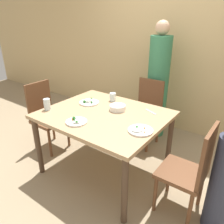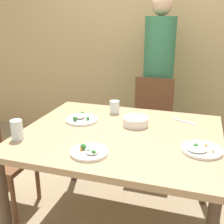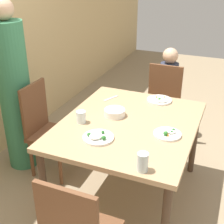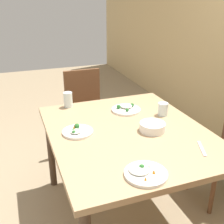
# 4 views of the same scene
# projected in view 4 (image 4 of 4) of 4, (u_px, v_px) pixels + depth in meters

# --- Properties ---
(ground_plane) EXTENTS (10.00, 10.00, 0.00)m
(ground_plane) POSITION_uv_depth(u_px,v_px,m) (126.00, 214.00, 2.31)
(ground_plane) COLOR #998466
(dining_table) EXTENTS (1.32, 1.09, 0.77)m
(dining_table) POSITION_uv_depth(u_px,v_px,m) (128.00, 140.00, 2.04)
(dining_table) COLOR tan
(dining_table) RESTS_ON ground_plane
(chair_empty_left) EXTENTS (0.40, 0.40, 0.94)m
(chair_empty_left) POSITION_uv_depth(u_px,v_px,m) (86.00, 113.00, 2.96)
(chair_empty_left) COLOR brown
(chair_empty_left) RESTS_ON ground_plane
(bowl_curry) EXTENTS (0.18, 0.18, 0.06)m
(bowl_curry) POSITION_uv_depth(u_px,v_px,m) (152.00, 127.00, 1.98)
(bowl_curry) COLOR white
(bowl_curry) RESTS_ON dining_table
(plate_rice_adult) EXTENTS (0.24, 0.24, 0.05)m
(plate_rice_adult) POSITION_uv_depth(u_px,v_px,m) (126.00, 109.00, 2.33)
(plate_rice_adult) COLOR white
(plate_rice_adult) RESTS_ON dining_table
(plate_rice_child) EXTENTS (0.22, 0.22, 0.05)m
(plate_rice_child) POSITION_uv_depth(u_px,v_px,m) (77.00, 131.00, 1.96)
(plate_rice_child) COLOR white
(plate_rice_child) RESTS_ON dining_table
(plate_noodles) EXTENTS (0.24, 0.24, 0.05)m
(plate_noodles) POSITION_uv_depth(u_px,v_px,m) (144.00, 173.00, 1.51)
(plate_noodles) COLOR white
(plate_noodles) RESTS_ON dining_table
(glass_water_tall) EXTENTS (0.07, 0.07, 0.13)m
(glass_water_tall) POSITION_uv_depth(u_px,v_px,m) (68.00, 100.00, 2.39)
(glass_water_tall) COLOR silver
(glass_water_tall) RESTS_ON dining_table
(glass_water_short) EXTENTS (0.08, 0.08, 0.10)m
(glass_water_short) POSITION_uv_depth(u_px,v_px,m) (163.00, 109.00, 2.23)
(glass_water_short) COLOR silver
(glass_water_short) RESTS_ON dining_table
(fork_steel) EXTENTS (0.17, 0.09, 0.01)m
(fork_steel) POSITION_uv_depth(u_px,v_px,m) (202.00, 148.00, 1.77)
(fork_steel) COLOR silver
(fork_steel) RESTS_ON dining_table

